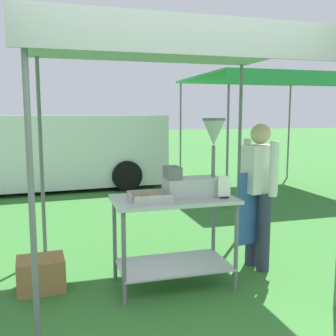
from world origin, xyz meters
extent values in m
plane|color=#33702D|center=(0.00, 6.00, 0.00)|extent=(70.00, 70.00, 0.00)
cylinder|color=slate|center=(-1.07, 0.43, 1.18)|extent=(0.04, 0.04, 2.35)
cylinder|color=slate|center=(-1.07, 2.41, 1.18)|extent=(0.04, 0.04, 2.35)
cylinder|color=slate|center=(1.45, 2.41, 1.18)|extent=(0.04, 0.04, 2.35)
cube|color=#939399|center=(0.19, 1.42, 2.38)|extent=(2.72, 2.18, 0.05)
cube|color=#939399|center=(0.19, 0.34, 2.24)|extent=(2.72, 0.02, 0.24)
cube|color=#B7B7BC|center=(0.19, 1.27, 0.89)|extent=(1.19, 0.67, 0.04)
cube|color=#B7B7BC|center=(0.19, 1.27, 0.22)|extent=(1.09, 0.62, 0.02)
cylinder|color=slate|center=(-0.35, 0.99, 0.43)|extent=(0.04, 0.04, 0.87)
cylinder|color=slate|center=(0.74, 0.99, 0.43)|extent=(0.04, 0.04, 0.87)
cylinder|color=slate|center=(-0.35, 1.55, 0.43)|extent=(0.04, 0.04, 0.87)
cylinder|color=slate|center=(0.74, 1.55, 0.43)|extent=(0.04, 0.04, 0.87)
cube|color=#B7B7BC|center=(-0.06, 1.22, 0.91)|extent=(0.39, 0.32, 0.01)
cube|color=#B7B7BC|center=(-0.06, 1.07, 0.95)|extent=(0.39, 0.01, 0.06)
cube|color=#B7B7BC|center=(-0.06, 1.37, 0.95)|extent=(0.39, 0.01, 0.06)
cube|color=#B7B7BC|center=(-0.25, 1.22, 0.95)|extent=(0.01, 0.32, 0.06)
cube|color=#B7B7BC|center=(0.13, 1.22, 0.95)|extent=(0.01, 0.32, 0.06)
torus|color=gold|center=(-0.05, 1.23, 0.93)|extent=(0.10, 0.10, 0.02)
torus|color=gold|center=(0.06, 1.16, 0.93)|extent=(0.10, 0.10, 0.02)
torus|color=gold|center=(-0.20, 1.18, 0.93)|extent=(0.07, 0.07, 0.02)
torus|color=gold|center=(0.00, 1.30, 0.93)|extent=(0.09, 0.09, 0.02)
torus|color=gold|center=(-0.10, 1.12, 0.93)|extent=(0.09, 0.09, 0.02)
torus|color=gold|center=(-0.08, 1.33, 0.93)|extent=(0.10, 0.10, 0.02)
torus|color=gold|center=(-0.18, 1.32, 0.93)|extent=(0.10, 0.10, 0.02)
torus|color=gold|center=(-0.15, 1.25, 0.93)|extent=(0.08, 0.08, 0.02)
torus|color=gold|center=(0.03, 1.23, 0.93)|extent=(0.07, 0.07, 0.02)
torus|color=gold|center=(-0.02, 1.11, 0.93)|extent=(0.07, 0.07, 0.02)
cube|color=#B7B7BC|center=(0.40, 1.31, 0.99)|extent=(0.56, 0.28, 0.18)
cube|color=slate|center=(0.19, 1.31, 1.14)|extent=(0.14, 0.22, 0.12)
cylinder|color=slate|center=(0.62, 1.31, 1.24)|extent=(0.04, 0.04, 0.32)
cone|color=#B7B7BC|center=(0.62, 1.31, 1.53)|extent=(0.22, 0.22, 0.25)
cylinder|color=slate|center=(0.62, 1.31, 1.66)|extent=(0.23, 0.23, 0.02)
cube|color=black|center=(0.65, 1.10, 0.91)|extent=(0.08, 0.05, 0.02)
cube|color=white|center=(0.65, 1.10, 1.02)|extent=(0.13, 0.01, 0.20)
cylinder|color=#2D3347|center=(1.25, 1.37, 0.43)|extent=(0.14, 0.14, 0.86)
cylinder|color=#2D3347|center=(1.21, 1.57, 0.43)|extent=(0.14, 0.14, 0.86)
cube|color=silver|center=(1.23, 1.47, 1.12)|extent=(0.38, 0.28, 0.52)
cube|color=#335BA3|center=(1.12, 1.45, 0.69)|extent=(0.32, 0.08, 0.80)
cylinder|color=silver|center=(1.28, 1.26, 1.15)|extent=(0.11, 0.11, 0.58)
cylinder|color=silver|center=(1.19, 1.69, 1.15)|extent=(0.11, 0.11, 0.58)
sphere|color=#DBB28E|center=(1.23, 1.47, 1.50)|extent=(0.22, 0.22, 0.22)
cube|color=olive|center=(-1.08, 1.53, 0.16)|extent=(0.47, 0.39, 0.32)
cube|color=white|center=(-1.11, 7.15, 0.89)|extent=(5.44, 2.28, 1.60)
cylinder|color=black|center=(0.60, 6.35, 0.34)|extent=(0.70, 0.29, 0.68)
cylinder|color=black|center=(0.47, 8.20, 0.34)|extent=(0.70, 0.29, 0.68)
cylinder|color=slate|center=(2.05, 4.11, 1.23)|extent=(0.04, 0.04, 2.46)
cylinder|color=slate|center=(2.05, 6.88, 1.23)|extent=(0.04, 0.04, 2.46)
cylinder|color=slate|center=(5.10, 6.88, 1.23)|extent=(0.04, 0.04, 2.46)
cube|color=#2D934C|center=(3.58, 5.50, 2.49)|extent=(3.24, 2.97, 0.05)
cube|color=#2D934C|center=(3.58, 4.02, 2.35)|extent=(3.24, 0.02, 0.24)
camera|label=1|loc=(-0.89, -2.33, 1.71)|focal=41.89mm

